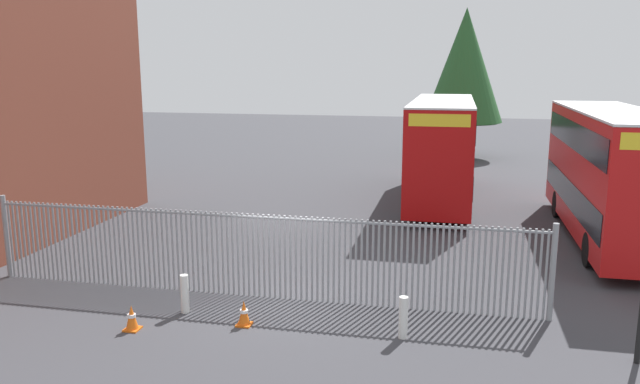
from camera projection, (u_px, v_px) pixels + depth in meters
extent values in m
plane|color=#3D3D42|center=(342.00, 223.00, 23.68)|extent=(100.00, 100.00, 0.00)
cylinder|color=gray|center=(7.00, 239.00, 17.51)|extent=(0.06, 0.06, 2.20)
cylinder|color=gray|center=(11.00, 239.00, 17.48)|extent=(0.06, 0.06, 2.20)
cylinder|color=gray|center=(16.00, 239.00, 17.45)|extent=(0.06, 0.06, 2.20)
cylinder|color=gray|center=(20.00, 240.00, 17.42)|extent=(0.06, 0.06, 2.20)
cylinder|color=gray|center=(24.00, 240.00, 17.39)|extent=(0.06, 0.06, 2.20)
cylinder|color=gray|center=(29.00, 240.00, 17.36)|extent=(0.06, 0.06, 2.20)
cylinder|color=gray|center=(33.00, 241.00, 17.33)|extent=(0.06, 0.06, 2.20)
cylinder|color=gray|center=(38.00, 241.00, 17.30)|extent=(0.06, 0.06, 2.20)
cylinder|color=gray|center=(42.00, 241.00, 17.27)|extent=(0.06, 0.06, 2.20)
cylinder|color=gray|center=(46.00, 242.00, 17.24)|extent=(0.06, 0.06, 2.20)
cylinder|color=gray|center=(51.00, 242.00, 17.22)|extent=(0.06, 0.06, 2.20)
cylinder|color=gray|center=(55.00, 242.00, 17.19)|extent=(0.06, 0.06, 2.20)
cylinder|color=gray|center=(60.00, 242.00, 17.16)|extent=(0.06, 0.06, 2.20)
cylinder|color=gray|center=(64.00, 243.00, 17.13)|extent=(0.06, 0.06, 2.20)
cylinder|color=gray|center=(69.00, 243.00, 17.10)|extent=(0.06, 0.06, 2.20)
cylinder|color=gray|center=(73.00, 243.00, 17.07)|extent=(0.06, 0.06, 2.20)
cylinder|color=gray|center=(78.00, 244.00, 17.04)|extent=(0.06, 0.06, 2.20)
cylinder|color=gray|center=(83.00, 244.00, 17.01)|extent=(0.06, 0.06, 2.20)
cylinder|color=gray|center=(87.00, 244.00, 16.98)|extent=(0.06, 0.06, 2.20)
cylinder|color=gray|center=(92.00, 245.00, 16.95)|extent=(0.06, 0.06, 2.20)
cylinder|color=gray|center=(96.00, 245.00, 16.92)|extent=(0.06, 0.06, 2.20)
cylinder|color=gray|center=(101.00, 245.00, 16.89)|extent=(0.06, 0.06, 2.20)
cylinder|color=gray|center=(106.00, 246.00, 16.86)|extent=(0.06, 0.06, 2.20)
cylinder|color=gray|center=(110.00, 246.00, 16.84)|extent=(0.06, 0.06, 2.20)
cylinder|color=gray|center=(115.00, 246.00, 16.81)|extent=(0.06, 0.06, 2.20)
cylinder|color=gray|center=(120.00, 246.00, 16.78)|extent=(0.06, 0.06, 2.20)
cylinder|color=gray|center=(125.00, 247.00, 16.75)|extent=(0.06, 0.06, 2.20)
cylinder|color=gray|center=(129.00, 247.00, 16.72)|extent=(0.06, 0.06, 2.20)
cylinder|color=gray|center=(134.00, 247.00, 16.69)|extent=(0.06, 0.06, 2.20)
cylinder|color=gray|center=(139.00, 248.00, 16.66)|extent=(0.06, 0.06, 2.20)
cylinder|color=gray|center=(144.00, 248.00, 16.63)|extent=(0.06, 0.06, 2.20)
cylinder|color=gray|center=(149.00, 248.00, 16.60)|extent=(0.06, 0.06, 2.20)
cylinder|color=gray|center=(153.00, 249.00, 16.57)|extent=(0.06, 0.06, 2.20)
cylinder|color=gray|center=(158.00, 249.00, 16.54)|extent=(0.06, 0.06, 2.20)
cylinder|color=gray|center=(163.00, 249.00, 16.51)|extent=(0.06, 0.06, 2.20)
cylinder|color=gray|center=(168.00, 250.00, 16.48)|extent=(0.06, 0.06, 2.20)
cylinder|color=gray|center=(173.00, 250.00, 16.45)|extent=(0.06, 0.06, 2.20)
cylinder|color=gray|center=(178.00, 250.00, 16.43)|extent=(0.06, 0.06, 2.20)
cylinder|color=gray|center=(183.00, 251.00, 16.40)|extent=(0.06, 0.06, 2.20)
cylinder|color=gray|center=(188.00, 251.00, 16.37)|extent=(0.06, 0.06, 2.20)
cylinder|color=gray|center=(193.00, 251.00, 16.34)|extent=(0.06, 0.06, 2.20)
cylinder|color=gray|center=(198.00, 252.00, 16.31)|extent=(0.06, 0.06, 2.20)
cylinder|color=gray|center=(203.00, 252.00, 16.28)|extent=(0.06, 0.06, 2.20)
cylinder|color=gray|center=(208.00, 252.00, 16.25)|extent=(0.06, 0.06, 2.20)
cylinder|color=gray|center=(213.00, 253.00, 16.22)|extent=(0.06, 0.06, 2.20)
cylinder|color=gray|center=(218.00, 253.00, 16.19)|extent=(0.06, 0.06, 2.20)
cylinder|color=gray|center=(223.00, 253.00, 16.16)|extent=(0.06, 0.06, 2.20)
cylinder|color=gray|center=(228.00, 254.00, 16.13)|extent=(0.06, 0.06, 2.20)
cylinder|color=gray|center=(233.00, 254.00, 16.10)|extent=(0.06, 0.06, 2.20)
cylinder|color=gray|center=(238.00, 254.00, 16.07)|extent=(0.06, 0.06, 2.20)
cylinder|color=gray|center=(243.00, 255.00, 16.05)|extent=(0.06, 0.06, 2.20)
cylinder|color=gray|center=(248.00, 255.00, 16.02)|extent=(0.06, 0.06, 2.20)
cylinder|color=gray|center=(254.00, 255.00, 15.99)|extent=(0.06, 0.06, 2.20)
cylinder|color=gray|center=(259.00, 256.00, 15.96)|extent=(0.06, 0.06, 2.20)
cylinder|color=gray|center=(264.00, 256.00, 15.93)|extent=(0.06, 0.06, 2.20)
cylinder|color=gray|center=(269.00, 256.00, 15.90)|extent=(0.06, 0.06, 2.20)
cylinder|color=gray|center=(275.00, 257.00, 15.87)|extent=(0.06, 0.06, 2.20)
cylinder|color=gray|center=(280.00, 257.00, 15.84)|extent=(0.06, 0.06, 2.20)
cylinder|color=gray|center=(285.00, 258.00, 15.81)|extent=(0.06, 0.06, 2.20)
cylinder|color=gray|center=(290.00, 258.00, 15.78)|extent=(0.06, 0.06, 2.20)
cylinder|color=gray|center=(296.00, 258.00, 15.75)|extent=(0.06, 0.06, 2.20)
cylinder|color=gray|center=(301.00, 259.00, 15.72)|extent=(0.06, 0.06, 2.20)
cylinder|color=gray|center=(307.00, 259.00, 15.69)|extent=(0.06, 0.06, 2.20)
cylinder|color=gray|center=(312.00, 259.00, 15.67)|extent=(0.06, 0.06, 2.20)
cylinder|color=gray|center=(317.00, 260.00, 15.64)|extent=(0.06, 0.06, 2.20)
cylinder|color=gray|center=(323.00, 260.00, 15.61)|extent=(0.06, 0.06, 2.20)
cylinder|color=gray|center=(328.00, 260.00, 15.58)|extent=(0.06, 0.06, 2.20)
cylinder|color=gray|center=(334.00, 261.00, 15.55)|extent=(0.06, 0.06, 2.20)
cylinder|color=gray|center=(339.00, 261.00, 15.52)|extent=(0.06, 0.06, 2.20)
cylinder|color=gray|center=(345.00, 262.00, 15.49)|extent=(0.06, 0.06, 2.20)
cylinder|color=gray|center=(350.00, 262.00, 15.46)|extent=(0.06, 0.06, 2.20)
cylinder|color=gray|center=(356.00, 262.00, 15.43)|extent=(0.06, 0.06, 2.20)
cylinder|color=gray|center=(361.00, 263.00, 15.40)|extent=(0.06, 0.06, 2.20)
cylinder|color=gray|center=(367.00, 263.00, 15.37)|extent=(0.06, 0.06, 2.20)
cylinder|color=gray|center=(373.00, 263.00, 15.34)|extent=(0.06, 0.06, 2.20)
cylinder|color=gray|center=(378.00, 264.00, 15.31)|extent=(0.06, 0.06, 2.20)
cylinder|color=gray|center=(384.00, 264.00, 15.28)|extent=(0.06, 0.06, 2.20)
cylinder|color=gray|center=(390.00, 265.00, 15.26)|extent=(0.06, 0.06, 2.20)
cylinder|color=gray|center=(395.00, 265.00, 15.23)|extent=(0.06, 0.06, 2.20)
cylinder|color=gray|center=(401.00, 265.00, 15.20)|extent=(0.06, 0.06, 2.20)
cylinder|color=gray|center=(407.00, 266.00, 15.17)|extent=(0.06, 0.06, 2.20)
cylinder|color=gray|center=(413.00, 266.00, 15.14)|extent=(0.06, 0.06, 2.20)
cylinder|color=gray|center=(419.00, 267.00, 15.11)|extent=(0.06, 0.06, 2.20)
cylinder|color=gray|center=(424.00, 267.00, 15.08)|extent=(0.06, 0.06, 2.20)
cylinder|color=gray|center=(430.00, 267.00, 15.05)|extent=(0.06, 0.06, 2.20)
cylinder|color=gray|center=(436.00, 268.00, 15.02)|extent=(0.06, 0.06, 2.20)
cylinder|color=gray|center=(442.00, 268.00, 14.99)|extent=(0.06, 0.06, 2.20)
cylinder|color=gray|center=(448.00, 269.00, 14.96)|extent=(0.06, 0.06, 2.20)
cylinder|color=gray|center=(454.00, 269.00, 14.93)|extent=(0.06, 0.06, 2.20)
cylinder|color=gray|center=(460.00, 269.00, 14.90)|extent=(0.06, 0.06, 2.20)
cylinder|color=gray|center=(466.00, 270.00, 14.88)|extent=(0.06, 0.06, 2.20)
cylinder|color=gray|center=(472.00, 270.00, 14.85)|extent=(0.06, 0.06, 2.20)
cylinder|color=gray|center=(478.00, 271.00, 14.82)|extent=(0.06, 0.06, 2.20)
cylinder|color=gray|center=(484.00, 271.00, 14.79)|extent=(0.06, 0.06, 2.20)
cylinder|color=gray|center=(490.00, 271.00, 14.76)|extent=(0.06, 0.06, 2.20)
cylinder|color=gray|center=(496.00, 272.00, 14.73)|extent=(0.06, 0.06, 2.20)
cylinder|color=gray|center=(502.00, 272.00, 14.70)|extent=(0.06, 0.06, 2.20)
cylinder|color=gray|center=(508.00, 273.00, 14.67)|extent=(0.06, 0.06, 2.20)
cylinder|color=gray|center=(515.00, 273.00, 14.64)|extent=(0.06, 0.06, 2.20)
cylinder|color=gray|center=(521.00, 273.00, 14.61)|extent=(0.06, 0.06, 2.20)
cylinder|color=gray|center=(527.00, 274.00, 14.58)|extent=(0.06, 0.06, 2.20)
cylinder|color=gray|center=(533.00, 274.00, 14.55)|extent=(0.06, 0.06, 2.20)
cylinder|color=gray|center=(540.00, 275.00, 14.52)|extent=(0.06, 0.06, 2.20)
cylinder|color=gray|center=(546.00, 275.00, 14.49)|extent=(0.06, 0.06, 2.20)
cylinder|color=gray|center=(552.00, 276.00, 14.47)|extent=(0.06, 0.06, 2.20)
cylinder|color=gray|center=(253.00, 217.00, 15.78)|extent=(14.53, 0.07, 0.07)
cylinder|color=gray|center=(7.00, 236.00, 17.49)|extent=(0.14, 0.14, 2.35)
cylinder|color=gray|center=(553.00, 272.00, 14.45)|extent=(0.14, 0.14, 2.35)
cube|color=red|center=(610.00, 172.00, 21.07)|extent=(2.50, 10.80, 4.00)
cube|color=black|center=(608.00, 195.00, 21.23)|extent=(2.54, 10.37, 0.90)
cube|color=black|center=(613.00, 136.00, 20.83)|extent=(2.54, 10.37, 0.90)
cube|color=silver|center=(616.00, 111.00, 20.66)|extent=(2.50, 10.80, 0.08)
cylinder|color=black|center=(590.00, 250.00, 18.46)|extent=(0.30, 1.04, 1.04)
cylinder|color=black|center=(558.00, 204.00, 24.51)|extent=(0.30, 1.04, 1.04)
cylinder|color=black|center=(618.00, 207.00, 24.05)|extent=(0.30, 1.04, 1.04)
cube|color=#B70C0C|center=(442.00, 148.00, 27.14)|extent=(2.50, 10.80, 4.00)
cube|color=black|center=(441.00, 166.00, 27.30)|extent=(2.54, 10.37, 0.90)
cube|color=black|center=(443.00, 120.00, 26.90)|extent=(2.54, 10.37, 0.90)
cube|color=yellow|center=(439.00, 120.00, 21.69)|extent=(2.12, 0.12, 0.44)
cube|color=silver|center=(444.00, 101.00, 26.73)|extent=(2.50, 10.80, 0.08)
cylinder|color=black|center=(409.00, 204.00, 24.53)|extent=(0.30, 1.04, 1.04)
cylinder|color=black|center=(466.00, 207.00, 24.07)|extent=(0.30, 1.04, 1.04)
cylinder|color=black|center=(419.00, 176.00, 30.58)|extent=(0.30, 1.04, 1.04)
cylinder|color=black|center=(465.00, 178.00, 30.11)|extent=(0.30, 1.04, 1.04)
cylinder|color=silver|center=(185.00, 294.00, 15.05)|extent=(0.20, 0.20, 0.95)
cylinder|color=silver|center=(403.00, 317.00, 13.64)|extent=(0.20, 0.20, 0.95)
cube|color=orange|center=(132.00, 329.00, 14.14)|extent=(0.34, 0.34, 0.04)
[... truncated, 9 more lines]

